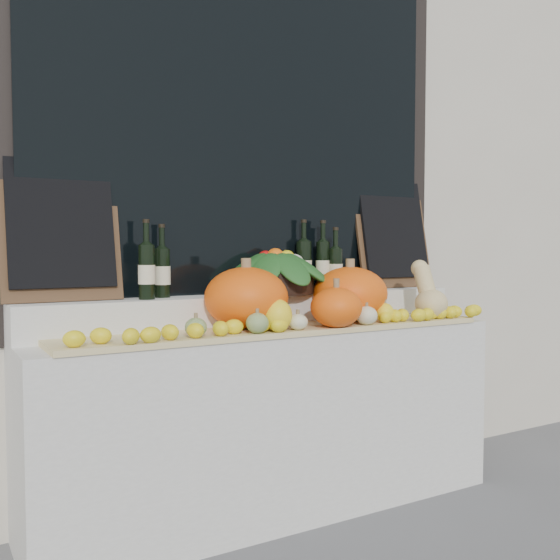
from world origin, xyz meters
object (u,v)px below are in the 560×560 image
object	(u,v)px
pumpkin_right	(350,294)
wine_bottle_tall	(304,266)
pumpkin_left	(246,298)
butternut_squash	(429,295)
produce_bowl	(275,271)

from	to	relation	value
pumpkin_right	wine_bottle_tall	bearing A→B (deg)	113.77
pumpkin_left	wine_bottle_tall	world-z (taller)	wine_bottle_tall
butternut_squash	produce_bowl	distance (m)	0.81
pumpkin_right	pumpkin_left	bearing A→B (deg)	179.70
produce_bowl	wine_bottle_tall	xyz separation A→B (m)	(0.20, 0.05, 0.02)
pumpkin_right	butternut_squash	distance (m)	0.44
butternut_squash	produce_bowl	world-z (taller)	produce_bowl
produce_bowl	pumpkin_right	bearing A→B (deg)	-33.36
pumpkin_left	wine_bottle_tall	bearing A→B (deg)	28.31
butternut_squash	produce_bowl	xyz separation A→B (m)	(-0.74, 0.31, 0.13)
butternut_squash	pumpkin_left	bearing A→B (deg)	173.73
pumpkin_right	produce_bowl	distance (m)	0.39
pumpkin_left	pumpkin_right	xyz separation A→B (m)	(0.58, -0.00, -0.00)
butternut_squash	wine_bottle_tall	world-z (taller)	wine_bottle_tall
pumpkin_left	produce_bowl	world-z (taller)	produce_bowl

